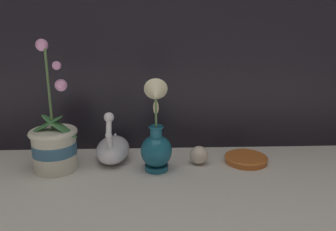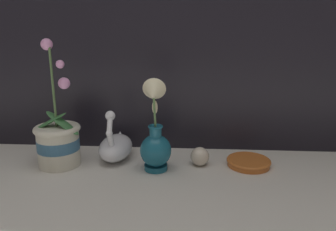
{
  "view_description": "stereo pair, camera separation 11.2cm",
  "coord_description": "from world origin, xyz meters",
  "px_view_note": "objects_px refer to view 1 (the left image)",
  "views": [
    {
      "loc": [
        -0.0,
        -0.94,
        0.47
      ],
      "look_at": [
        0.04,
        0.14,
        0.17
      ],
      "focal_mm": 35.0,
      "sensor_mm": 36.0,
      "label": 1
    },
    {
      "loc": [
        0.11,
        -0.94,
        0.47
      ],
      "look_at": [
        0.04,
        0.14,
        0.17
      ],
      "focal_mm": 35.0,
      "sensor_mm": 36.0,
      "label": 2
    }
  ],
  "objects_px": {
    "swan_figurine": "(114,148)",
    "amber_dish": "(247,159)",
    "blue_vase": "(157,141)",
    "glass_sphere": "(200,155)",
    "orchid_potted_plant": "(56,144)"
  },
  "relations": [
    {
      "from": "swan_figurine",
      "to": "amber_dish",
      "type": "distance_m",
      "value": 0.48
    },
    {
      "from": "swan_figurine",
      "to": "blue_vase",
      "type": "relative_size",
      "value": 0.66
    },
    {
      "from": "blue_vase",
      "to": "amber_dish",
      "type": "xyz_separation_m",
      "value": [
        0.32,
        0.06,
        -0.09
      ]
    },
    {
      "from": "swan_figurine",
      "to": "amber_dish",
      "type": "relative_size",
      "value": 1.38
    },
    {
      "from": "orchid_potted_plant",
      "to": "glass_sphere",
      "type": "distance_m",
      "value": 0.49
    },
    {
      "from": "swan_figurine",
      "to": "blue_vase",
      "type": "bearing_deg",
      "value": -32.3
    },
    {
      "from": "glass_sphere",
      "to": "amber_dish",
      "type": "xyz_separation_m",
      "value": [
        0.17,
        0.01,
        -0.02
      ]
    },
    {
      "from": "amber_dish",
      "to": "orchid_potted_plant",
      "type": "bearing_deg",
      "value": -176.96
    },
    {
      "from": "orchid_potted_plant",
      "to": "blue_vase",
      "type": "distance_m",
      "value": 0.34
    },
    {
      "from": "glass_sphere",
      "to": "amber_dish",
      "type": "bearing_deg",
      "value": 2.22
    },
    {
      "from": "amber_dish",
      "to": "blue_vase",
      "type": "bearing_deg",
      "value": -169.28
    },
    {
      "from": "orchid_potted_plant",
      "to": "blue_vase",
      "type": "xyz_separation_m",
      "value": [
        0.34,
        -0.03,
        0.01
      ]
    },
    {
      "from": "orchid_potted_plant",
      "to": "amber_dish",
      "type": "bearing_deg",
      "value": 3.04
    },
    {
      "from": "blue_vase",
      "to": "swan_figurine",
      "type": "bearing_deg",
      "value": 147.7
    },
    {
      "from": "blue_vase",
      "to": "glass_sphere",
      "type": "xyz_separation_m",
      "value": [
        0.15,
        0.05,
        -0.07
      ]
    }
  ]
}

